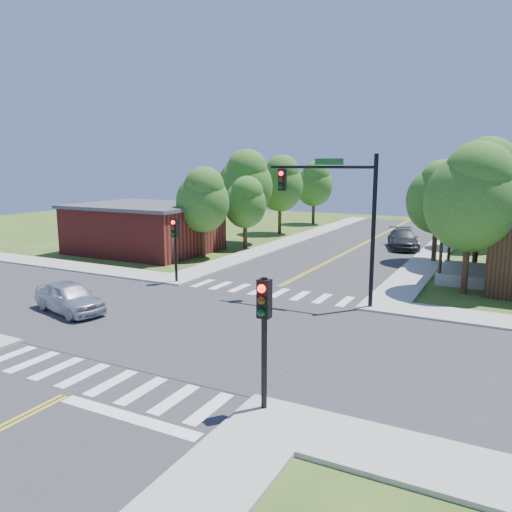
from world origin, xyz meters
The scene contains 25 objects.
ground centered at (0.00, 0.00, 0.00)m, with size 100.00×100.00×0.00m, color #354F18.
road_ns centered at (0.00, 0.00, 0.02)m, with size 10.00×90.00×0.04m, color #2D2D30.
road_ew centered at (0.00, 0.00, 0.03)m, with size 90.00×10.00×0.04m, color #2D2D30.
intersection_patch centered at (0.00, 0.00, 0.00)m, with size 10.20×10.20×0.06m, color #2D2D30.
sidewalk_nw centered at (-15.82, 15.82, 0.07)m, with size 40.00×40.00×0.14m.
crosswalk_north centered at (0.00, 6.20, 0.05)m, with size 8.85×2.00×0.01m.
crosswalk_south centered at (0.00, -6.20, 0.05)m, with size 8.85×2.00×0.01m.
centerline centered at (0.00, 0.00, 0.05)m, with size 0.30×90.00×0.01m.
stop_bar centered at (2.50, -7.60, 0.00)m, with size 4.60×0.45×0.09m, color white.
signal_mast_ne centered at (3.91, 5.59, 4.85)m, with size 5.30×0.42×7.20m.
signal_pole_se centered at (5.60, -5.62, 2.66)m, with size 0.34×0.42×3.80m.
signal_pole_nw centered at (-5.60, 5.58, 2.66)m, with size 0.34×0.42×3.80m.
building_nw centered at (-14.20, 13.20, 1.88)m, with size 10.40×8.40×3.73m.
tree_e_a centered at (9.32, 10.71, 5.18)m, with size 4.65×4.42×7.91m.
tree_e_b centered at (9.34, 17.50, 5.54)m, with size 4.97×4.72×8.45m.
tree_e_c centered at (8.95, 26.44, 5.41)m, with size 4.86×4.62×8.26m.
tree_e_d centered at (9.46, 34.97, 5.15)m, with size 4.62×4.39×7.85m.
tree_w_a centered at (-8.61, 13.04, 4.33)m, with size 3.89×3.69×6.61m.
tree_w_b centered at (-9.12, 20.39, 5.25)m, with size 4.72×4.48×8.02m.
tree_w_c centered at (-9.11, 27.45, 5.03)m, with size 4.51×4.29×7.67m.
tree_w_d centered at (-9.11, 36.63, 4.70)m, with size 4.22×4.01×7.18m.
tree_house centered at (6.62, 18.96, 4.64)m, with size 4.17×3.96×7.09m.
tree_bldg centered at (-7.87, 18.06, 3.83)m, with size 3.45×3.28×5.86m.
car_silver centered at (-6.48, -1.35, 0.71)m, with size 4.47×2.68×1.42m, color silver.
car_dgrey centered at (3.50, 23.73, 0.76)m, with size 3.65×5.66×1.53m, color #2C2E31.
Camera 1 is at (11.27, -17.00, 6.71)m, focal length 35.00 mm.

